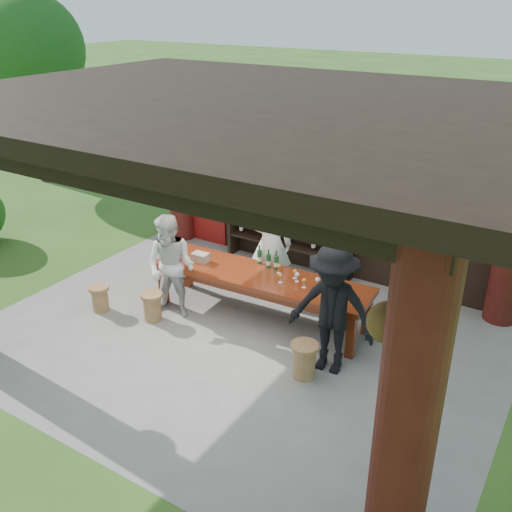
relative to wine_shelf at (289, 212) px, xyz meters
The scene contains 14 objects.
ground 2.74m from the wine_shelf, 76.57° to the right, with size 90.00×90.00×0.00m, color #2D5119.
pavilion 2.35m from the wine_shelf, 74.20° to the right, with size 7.50×6.00×3.60m.
wine_shelf is the anchor object (origin of this frame).
tasting_table 1.98m from the wine_shelf, 73.66° to the right, with size 3.50×1.08×0.75m.
stool_near_left 3.04m from the wine_shelf, 106.83° to the right, with size 0.35×0.35×0.46m.
stool_near_right 3.48m from the wine_shelf, 57.24° to the right, with size 0.38×0.38×0.50m.
stool_far_left 3.60m from the wine_shelf, 119.96° to the right, with size 0.33×0.33×0.43m.
host 1.17m from the wine_shelf, 75.70° to the right, with size 0.69×0.45×1.88m, color white.
guest_woman 2.59m from the wine_shelf, 105.17° to the right, with size 0.80×0.63×1.66m, color silver.
guest_man 3.23m from the wine_shelf, 50.98° to the right, with size 1.17×0.67×1.81m, color black.
table_bottles 1.63m from the wine_shelf, 72.40° to the right, with size 0.41×0.13×0.31m.
table_glasses 2.15m from the wine_shelf, 56.79° to the right, with size 0.91×0.33×0.15m.
napkin_basket 2.04m from the wine_shelf, 104.93° to the right, with size 0.26×0.18×0.14m, color #BF6672.
shrubs 2.82m from the wine_shelf, 41.32° to the right, with size 14.95×7.51×1.36m.
Camera 1 is at (4.01, -6.01, 4.62)m, focal length 40.00 mm.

